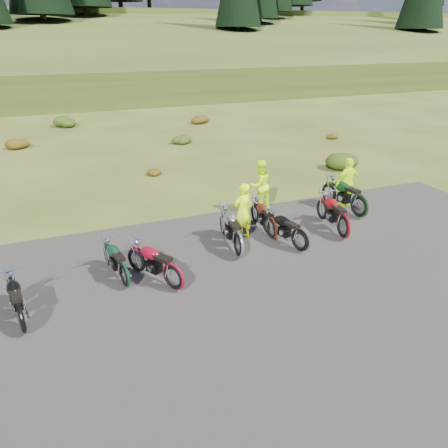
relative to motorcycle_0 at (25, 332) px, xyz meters
name	(u,v)px	position (x,y,z in m)	size (l,w,h in m)	color
ground	(245,268)	(5.58, 0.76, 0.00)	(300.00, 300.00, 0.00)	#374115
gravel_pad	(280,308)	(5.58, -1.24, 0.00)	(20.00, 12.00, 0.04)	black
hill_slope	(80,83)	(5.58, 50.76, 0.00)	(300.00, 46.00, 3.00)	#324316
hill_plateau	(57,57)	(5.58, 110.76, 0.00)	(300.00, 90.00, 9.17)	#324316
shrub_2	(16,142)	(-0.62, 17.36, 0.38)	(1.30, 1.30, 0.77)	#5A310B
shrub_3	(66,120)	(2.28, 22.66, 0.46)	(1.56, 1.56, 0.92)	#20360D
shrub_4	(153,171)	(5.18, 9.96, 0.23)	(0.77, 0.77, 0.45)	#5A310B
shrub_5	(181,138)	(8.08, 15.26, 0.31)	(1.03, 1.03, 0.61)	#20360D
shrub_6	(199,118)	(10.98, 20.56, 0.38)	(1.30, 1.30, 0.77)	#5A310B
shrub_7	(343,158)	(13.88, 7.86, 0.46)	(1.56, 1.56, 0.92)	#20360D
shrub_8	(330,135)	(16.78, 13.16, 0.23)	(0.77, 0.77, 0.45)	#5A310B
motorcycle_0	(25,332)	(0.00, 0.00, 0.00)	(1.91, 0.64, 1.00)	black
motorcycle_1	(174,290)	(3.47, 0.41, 0.00)	(2.08, 0.69, 1.09)	maroon
motorcycle_2	(126,287)	(2.36, 1.02, 0.00)	(1.88, 0.63, 0.98)	black
motorcycle_3	(238,257)	(5.67, 1.43, 0.00)	(2.21, 0.74, 1.16)	#B1B2B7
motorcycle_4	(271,239)	(7.11, 2.13, 0.00)	(1.96, 0.65, 1.03)	#4D170C
motorcycle_5	(299,251)	(7.48, 1.08, 0.00)	(1.92, 0.64, 1.01)	black
motorcycle_6	(342,238)	(9.19, 1.35, 0.00)	(2.21, 0.74, 1.16)	maroon
motorcycle_7	(358,218)	(10.70, 2.53, 0.00)	(2.32, 0.77, 1.22)	black
person_middle	(243,212)	(6.27, 2.49, 0.90)	(0.66, 0.43, 1.80)	#D4FF0D
person_right_a	(260,186)	(7.79, 4.45, 0.92)	(0.90, 0.70, 1.84)	#D4FF0D
person_right_b	(348,183)	(10.92, 3.58, 0.91)	(1.07, 0.44, 1.82)	#D4FF0D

